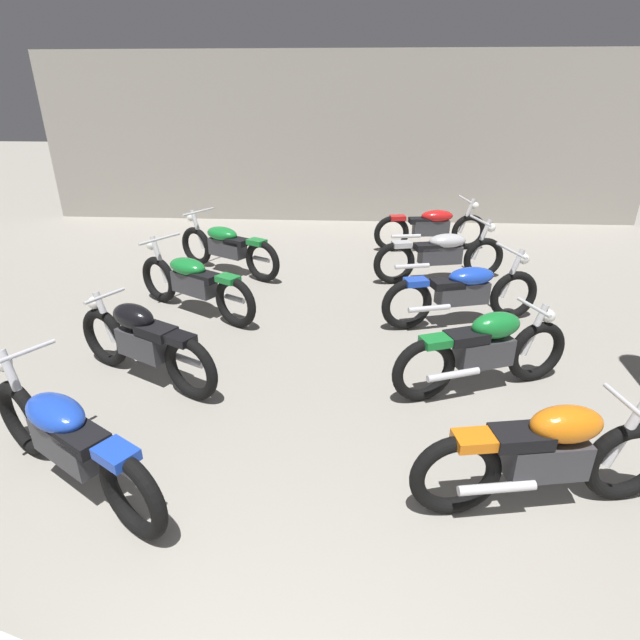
# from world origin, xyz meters

# --- Properties ---
(back_wall) EXTENTS (13.46, 0.24, 3.60)m
(back_wall) POSITION_xyz_m (0.00, 11.41, 1.80)
(back_wall) COLOR #9E998E
(back_wall) RESTS_ON ground
(motorcycle_left_row_1) EXTENTS (1.90, 1.24, 0.97)m
(motorcycle_left_row_1) POSITION_xyz_m (-1.75, 2.41, 0.45)
(motorcycle_left_row_1) COLOR black
(motorcycle_left_row_1) RESTS_ON ground
(motorcycle_left_row_2) EXTENTS (1.79, 1.02, 0.88)m
(motorcycle_left_row_2) POSITION_xyz_m (-1.80, 4.00, 0.46)
(motorcycle_left_row_2) COLOR black
(motorcycle_left_row_2) RESTS_ON ground
(motorcycle_left_row_3) EXTENTS (1.91, 1.23, 0.97)m
(motorcycle_left_row_3) POSITION_xyz_m (-1.80, 5.77, 0.45)
(motorcycle_left_row_3) COLOR black
(motorcycle_left_row_3) RESTS_ON ground
(motorcycle_left_row_4) EXTENTS (1.92, 1.21, 0.97)m
(motorcycle_left_row_4) POSITION_xyz_m (-1.75, 7.47, 0.45)
(motorcycle_left_row_4) COLOR black
(motorcycle_left_row_4) RESTS_ON ground
(motorcycle_right_row_1) EXTENTS (1.96, 0.61, 0.88)m
(motorcycle_right_row_1) POSITION_xyz_m (1.75, 2.45, 0.46)
(motorcycle_right_row_1) COLOR black
(motorcycle_right_row_1) RESTS_ON ground
(motorcycle_right_row_2) EXTENTS (1.88, 0.81, 0.88)m
(motorcycle_right_row_2) POSITION_xyz_m (1.67, 4.04, 0.46)
(motorcycle_right_row_2) COLOR black
(motorcycle_right_row_2) RESTS_ON ground
(motorcycle_right_row_3) EXTENTS (2.12, 0.87, 0.97)m
(motorcycle_right_row_3) POSITION_xyz_m (1.77, 5.66, 0.45)
(motorcycle_right_row_3) COLOR black
(motorcycle_right_row_3) RESTS_ON ground
(motorcycle_right_row_4) EXTENTS (2.14, 0.82, 0.97)m
(motorcycle_right_row_4) POSITION_xyz_m (1.73, 7.30, 0.45)
(motorcycle_right_row_4) COLOR black
(motorcycle_right_row_4) RESTS_ON ground
(motorcycle_right_row_5) EXTENTS (2.16, 0.70, 0.97)m
(motorcycle_right_row_5) POSITION_xyz_m (1.82, 9.03, 0.45)
(motorcycle_right_row_5) COLOR black
(motorcycle_right_row_5) RESTS_ON ground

